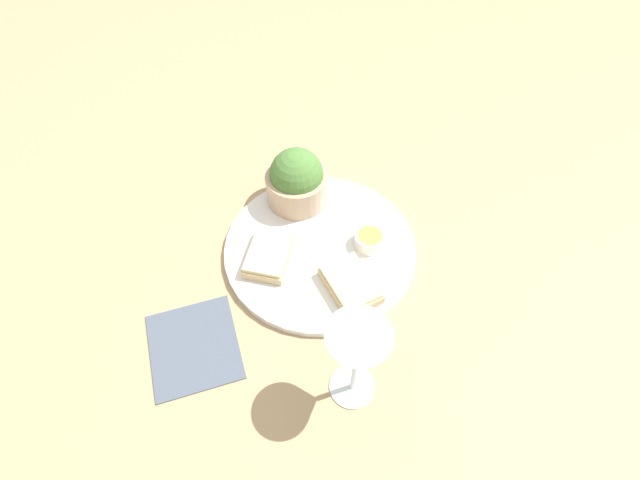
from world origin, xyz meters
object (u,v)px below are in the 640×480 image
Objects in this scene: salad_bowl at (297,180)px; sauce_ramekin at (370,241)px; cheese_toast_near at (269,255)px; cheese_toast_far at (350,285)px; napkin at (194,346)px; wine_glass at (357,352)px.

salad_bowl reaches higher than sauce_ramekin.
cheese_toast_near and cheese_toast_far have the same top height.
cheese_toast_far is at bearing 21.09° from salad_bowl.
sauce_ramekin is at bearing 95.49° from cheese_toast_near.
cheese_toast_far reaches higher than napkin.
sauce_ramekin is 0.28m from wine_glass.
wine_glass is (0.38, 0.07, 0.06)m from salad_bowl.
cheese_toast_far is 0.19m from wine_glass.
napkin is at bearing -108.28° from wine_glass.
cheese_toast_far is (0.07, 0.14, 0.00)m from cheese_toast_near.
wine_glass reaches higher than sauce_ramekin.
cheese_toast_near is 0.20m from napkin.
cheese_toast_far is (0.21, 0.08, -0.04)m from salad_bowl.
sauce_ramekin is at bearing 167.40° from wine_glass.
sauce_ramekin is 0.18m from cheese_toast_near.
salad_bowl is 0.23m from cheese_toast_far.
sauce_ramekin is 0.44× the size of cheese_toast_far.
salad_bowl is 0.65× the size of napkin.
cheese_toast_far is at bearing 62.89° from cheese_toast_near.
cheese_toast_near is at bearing 141.69° from napkin.
napkin is (0.30, -0.18, -0.06)m from salad_bowl.
salad_bowl reaches higher than cheese_toast_far.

